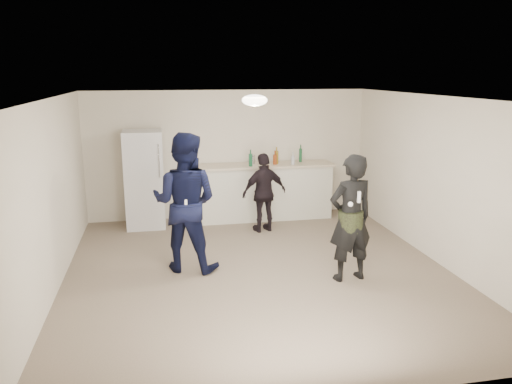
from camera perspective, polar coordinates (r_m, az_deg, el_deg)
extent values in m
plane|color=#6B5B4C|center=(7.36, 0.31, -9.10)|extent=(6.00, 6.00, 0.00)
plane|color=silver|center=(6.80, 0.33, 10.73)|extent=(6.00, 6.00, 0.00)
plane|color=beige|center=(9.88, -3.16, 4.31)|extent=(6.00, 0.00, 6.00)
plane|color=beige|center=(4.21, 8.57, -8.76)|extent=(6.00, 0.00, 6.00)
plane|color=beige|center=(6.98, -22.39, -0.61)|extent=(0.00, 6.00, 6.00)
plane|color=beige|center=(7.98, 20.07, 1.27)|extent=(0.00, 6.00, 6.00)
cube|color=beige|center=(9.82, 0.99, -0.05)|extent=(2.60, 0.56, 1.05)
cube|color=#C6B19A|center=(9.70, 1.00, 3.08)|extent=(2.68, 0.64, 0.04)
cube|color=silver|center=(9.46, -12.64, 1.43)|extent=(0.70, 0.70, 1.80)
cylinder|color=silver|center=(9.02, -11.03, 3.51)|extent=(0.02, 0.02, 0.60)
ellipsoid|color=white|center=(7.09, -0.16, 10.45)|extent=(0.36, 0.36, 0.16)
cylinder|color=#B2B2B6|center=(9.74, -0.36, 3.75)|extent=(0.08, 0.08, 0.17)
imported|color=#0D123A|center=(7.24, -8.13, -1.18)|extent=(1.20, 1.07, 2.02)
imported|color=black|center=(6.94, 10.76, -2.96)|extent=(0.71, 0.52, 1.78)
cylinder|color=#2B3719|center=(6.96, 10.74, -3.27)|extent=(0.34, 0.34, 0.28)
imported|color=black|center=(8.98, 0.95, -0.08)|extent=(0.90, 0.53, 1.44)
cube|color=white|center=(6.96, -8.01, -1.44)|extent=(0.04, 0.04, 0.15)
sphere|color=white|center=(7.02, -7.03, -1.88)|extent=(0.07, 0.07, 0.07)
cube|color=silver|center=(6.63, 11.69, -0.57)|extent=(0.04, 0.04, 0.15)
sphere|color=white|center=(6.64, 10.75, -1.38)|extent=(0.07, 0.07, 0.07)
cylinder|color=#B0B5BB|center=(9.67, 4.24, 3.64)|extent=(0.07, 0.07, 0.17)
cylinder|color=#806212|center=(9.72, 2.36, 3.96)|extent=(0.07, 0.07, 0.25)
cylinder|color=#17502E|center=(9.47, -0.62, 3.68)|extent=(0.07, 0.07, 0.24)
cylinder|color=maroon|center=(9.67, 2.18, 3.73)|extent=(0.08, 0.08, 0.19)
cylinder|color=#164E2B|center=(9.97, 5.11, 4.21)|extent=(0.06, 0.06, 0.26)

